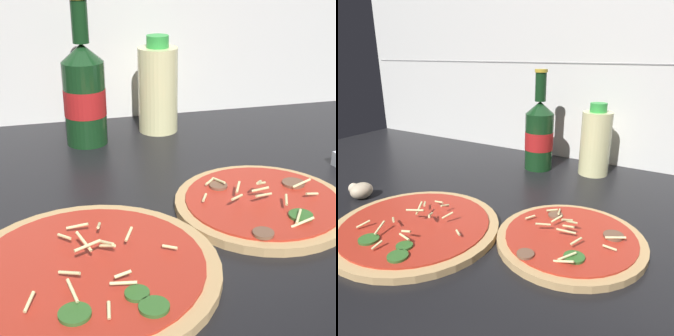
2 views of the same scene
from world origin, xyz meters
The scene contains 5 objects.
counter_slab centered at (0.00, 0.00, 1.25)cm, with size 160.00×90.00×2.50cm.
pizza_near centered at (-6.64, -10.29, 3.25)cm, with size 29.66×29.66×4.45cm.
pizza_far centered at (18.52, 0.28, 3.27)cm, with size 24.61×24.61×4.62cm.
beer_bottle centered at (-2.69, 31.80, 12.06)cm, with size 7.64×7.64×26.37cm.
oil_bottle centered at (11.63, 35.26, 11.01)cm, with size 7.62×7.62×18.52cm.
Camera 1 is at (-9.71, -58.74, 37.18)cm, focal length 55.00 mm.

